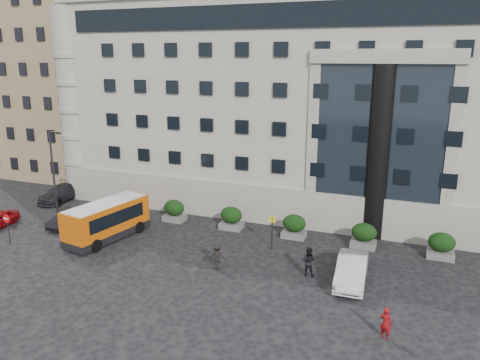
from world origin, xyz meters
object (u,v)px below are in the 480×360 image
object	(u,v)px
hedge_b	(231,218)
no_entry_sign	(7,223)
hedge_a	(174,210)
minibus	(107,219)
hedge_c	(294,226)
parked_car_d	(106,176)
hedge_e	(441,245)
pedestrian_a	(386,323)
bus_stop_sign	(272,227)
parked_car_b	(69,217)
parked_car_c	(61,193)
street_lamp	(54,176)
white_taxi	(352,270)
hedge_d	(364,235)
pedestrian_b	(308,261)
red_truck	(118,172)
pedestrian_c	(217,256)

from	to	relation	value
hedge_b	no_entry_sign	distance (m)	16.74
hedge_a	minibus	world-z (taller)	minibus
hedge_c	parked_car_d	xyz separation A→B (m)	(-23.40, 8.20, -0.25)
hedge_e	pedestrian_a	xyz separation A→B (m)	(-2.80, -11.27, -0.09)
minibus	parked_car_d	bearing A→B (deg)	137.52
bus_stop_sign	pedestrian_a	world-z (taller)	bus_stop_sign
hedge_a	bus_stop_sign	world-z (taller)	bus_stop_sign
parked_car_b	parked_car_c	xyz separation A→B (m)	(-5.46, 5.22, 0.07)
bus_stop_sign	pedestrian_a	size ratio (longest dim) A/B	1.50
street_lamp	white_taxi	world-z (taller)	street_lamp
hedge_e	bus_stop_sign	xyz separation A→B (m)	(-11.30, -2.80, 0.80)
hedge_b	street_lamp	distance (m)	14.41
street_lamp	parked_car_d	distance (m)	14.43
parked_car_b	white_taxi	size ratio (longest dim) A/B	0.84
hedge_c	hedge_d	size ratio (longest dim) A/B	1.00
hedge_e	minibus	bearing A→B (deg)	-167.27
hedge_e	pedestrian_b	xyz separation A→B (m)	(-7.94, -5.88, 0.03)
hedge_a	red_truck	distance (m)	13.30
hedge_d	white_taxi	size ratio (longest dim) A/B	0.37
pedestrian_b	hedge_a	bearing A→B (deg)	-26.42
white_taxi	pedestrian_b	xyz separation A→B (m)	(-2.70, -0.02, 0.13)
hedge_e	pedestrian_c	distance (m)	15.43
parked_car_b	pedestrian_b	xyz separation A→B (m)	(20.36, -1.80, 0.27)
pedestrian_b	hedge_b	bearing A→B (deg)	-39.35
parked_car_b	pedestrian_c	xyz separation A→B (m)	(14.63, -3.08, 0.22)
hedge_d	pedestrian_b	size ratio (longest dim) A/B	0.96
hedge_a	parked_car_b	world-z (taller)	hedge_a
parked_car_d	hedge_b	bearing A→B (deg)	-26.54
hedge_a	parked_car_b	bearing A→B (deg)	-151.44
red_truck	pedestrian_c	size ratio (longest dim) A/B	3.08
pedestrian_a	bus_stop_sign	bearing A→B (deg)	-25.05
hedge_b	red_truck	size ratio (longest dim) A/B	0.33
hedge_e	minibus	world-z (taller)	minibus
hedge_b	parked_car_b	xyz separation A→B (m)	(-12.70, -4.08, -0.24)
parked_car_d	pedestrian_c	bearing A→B (deg)	-39.63
parked_car_b	street_lamp	bearing A→B (deg)	-123.91
bus_stop_sign	parked_car_c	xyz separation A→B (m)	(-22.46, 3.94, -0.98)
hedge_e	red_truck	world-z (taller)	red_truck
parked_car_b	pedestrian_a	bearing A→B (deg)	-18.16
hedge_a	no_entry_sign	xyz separation A→B (m)	(-9.00, -8.84, 0.72)
white_taxi	hedge_d	bearing A→B (deg)	86.29
hedge_c	red_truck	world-z (taller)	red_truck
hedge_c	hedge_e	world-z (taller)	same
hedge_d	bus_stop_sign	distance (m)	6.76
hedge_d	pedestrian_b	xyz separation A→B (m)	(-2.74, -5.88, 0.03)
bus_stop_sign	pedestrian_c	distance (m)	5.03
hedge_c	hedge_e	size ratio (longest dim) A/B	1.00
white_taxi	minibus	bearing A→B (deg)	174.96
parked_car_b	white_taxi	xyz separation A→B (m)	(23.07, -1.78, 0.14)
white_taxi	hedge_e	bearing A→B (deg)	44.85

